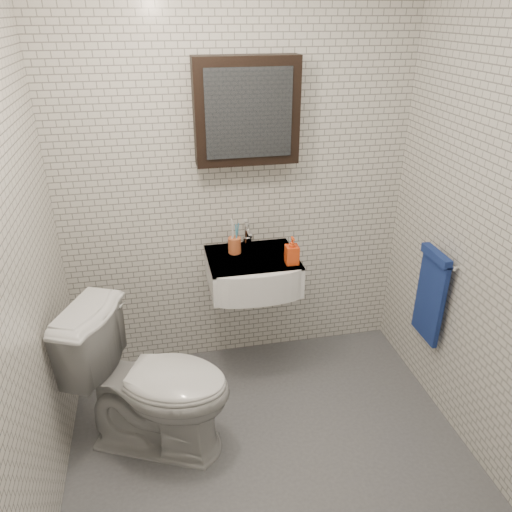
{
  "coord_description": "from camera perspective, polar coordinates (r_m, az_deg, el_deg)",
  "views": [
    {
      "loc": [
        -0.49,
        -1.92,
        2.23
      ],
      "look_at": [
        0.01,
        0.45,
        1.02
      ],
      "focal_mm": 35.0,
      "sensor_mm": 36.0,
      "label": 1
    }
  ],
  "objects": [
    {
      "name": "mirror_cabinet",
      "position": [
        2.95,
        -1.09,
        16.19
      ],
      "size": [
        0.6,
        0.15,
        0.6
      ],
      "color": "black",
      "rests_on": "room_shell"
    },
    {
      "name": "washbasin",
      "position": [
        3.09,
        -0.27,
        -1.97
      ],
      "size": [
        0.55,
        0.5,
        0.2
      ],
      "color": "white",
      "rests_on": "room_shell"
    },
    {
      "name": "room_shell",
      "position": [
        2.13,
        2.32,
        5.49
      ],
      "size": [
        2.22,
        2.02,
        2.51
      ],
      "color": "silver",
      "rests_on": "ground"
    },
    {
      "name": "soap_bottle",
      "position": [
        2.97,
        4.14,
        0.63
      ],
      "size": [
        0.08,
        0.08,
        0.17
      ],
      "primitive_type": "imported",
      "rotation": [
        0.0,
        0.0,
        -0.02
      ],
      "color": "orange",
      "rests_on": "washbasin"
    },
    {
      "name": "towel_rail",
      "position": [
        3.13,
        19.4,
        -3.88
      ],
      "size": [
        0.09,
        0.3,
        0.58
      ],
      "color": "silver",
      "rests_on": "room_shell"
    },
    {
      "name": "faucet",
      "position": [
        3.19,
        -0.98,
        2.23
      ],
      "size": [
        0.06,
        0.2,
        0.15
      ],
      "color": "silver",
      "rests_on": "washbasin"
    },
    {
      "name": "toothbrush_cup",
      "position": [
        3.11,
        -2.47,
        1.33
      ],
      "size": [
        0.08,
        0.08,
        0.22
      ],
      "rotation": [
        0.0,
        0.0,
        -0.04
      ],
      "color": "#C05930",
      "rests_on": "washbasin"
    },
    {
      "name": "toilet",
      "position": [
        2.81,
        -11.7,
        -13.94
      ],
      "size": [
        0.97,
        0.78,
        0.86
      ],
      "primitive_type": "imported",
      "rotation": [
        0.0,
        0.0,
        1.15
      ],
      "color": "silver",
      "rests_on": "ground"
    },
    {
      "name": "ground",
      "position": [
        2.98,
        1.77,
        -21.73
      ],
      "size": [
        2.2,
        2.0,
        0.01
      ],
      "primitive_type": "cube",
      "color": "#515359",
      "rests_on": "ground"
    }
  ]
}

